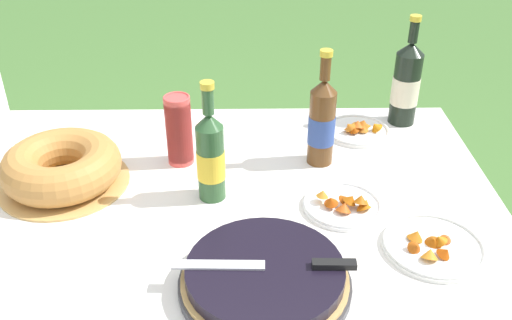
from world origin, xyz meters
name	(u,v)px	position (x,y,z in m)	size (l,w,h in m)	color
garden_table	(184,241)	(0.00, 0.00, 0.61)	(1.60, 1.21, 0.66)	brown
tablecloth	(183,227)	(0.00, 0.00, 0.66)	(1.61, 1.22, 0.10)	white
berry_tart	(265,277)	(0.19, -0.22, 0.70)	(0.36, 0.36, 0.06)	#38383D
serving_knife	(279,265)	(0.22, -0.22, 0.73)	(0.38, 0.03, 0.01)	silver
bundt_cake	(62,167)	(-0.33, 0.17, 0.72)	(0.34, 0.34, 0.11)	tan
cup_stack	(179,130)	(-0.03, 0.28, 0.77)	(0.07, 0.07, 0.20)	#E04C47
cider_bottle_green	(211,156)	(0.07, 0.11, 0.79)	(0.07, 0.07, 0.32)	#2D562D
cider_bottle_amber	(322,122)	(0.36, 0.28, 0.80)	(0.07, 0.07, 0.33)	brown
juice_bottle_red	(406,84)	(0.65, 0.51, 0.80)	(0.08, 0.08, 0.34)	black
snack_plate_near	(358,129)	(0.50, 0.44, 0.68)	(0.20, 0.20, 0.06)	white
snack_plate_left	(344,204)	(0.40, 0.05, 0.68)	(0.20, 0.20, 0.06)	white
snack_plate_right	(433,246)	(0.58, -0.11, 0.68)	(0.23, 0.23, 0.05)	white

